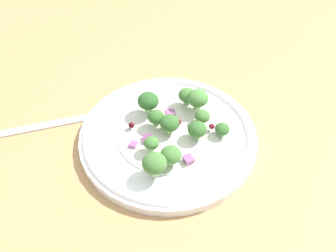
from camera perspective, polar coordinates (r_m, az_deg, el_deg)
The scene contains 22 objects.
ground_plane at distance 49.80cm, azimuth 2.38°, elevation -4.96°, with size 180.00×180.00×2.00cm, color tan.
plate at distance 49.92cm, azimuth 0.00°, elevation -1.46°, with size 23.56×23.56×1.70cm.
dressing_pool at distance 49.60cm, azimuth -0.00°, elevation -1.12°, with size 13.66×13.66×0.20cm, color white.
broccoli_floret_0 at distance 49.05cm, azimuth 8.25°, elevation -0.51°, with size 1.95×1.95×1.98cm.
broccoli_floret_1 at distance 45.07cm, azimuth 0.44°, elevation -4.46°, with size 2.60×2.60×2.63cm.
broccoli_floret_2 at distance 43.62cm, azimuth -2.08°, elevation -5.77°, with size 2.96×2.96×2.99cm.
broccoli_floret_3 at distance 50.79cm, azimuth -3.04°, elevation 3.77°, with size 2.89×2.89×2.93cm.
broccoli_floret_4 at distance 48.56cm, azimuth 0.22°, elevation 0.38°, with size 2.62×2.62×2.66cm.
broccoli_floret_5 at distance 49.19cm, azimuth -1.86°, elevation 1.35°, with size 2.20×2.20×2.23cm.
broccoli_floret_6 at distance 46.61cm, azimuth -2.63°, elevation -2.29°, with size 1.95×1.95×1.97cm.
broccoli_floret_7 at distance 50.21cm, azimuth 5.26°, elevation 1.45°, with size 2.08×2.08×2.10cm.
broccoli_floret_8 at distance 51.28cm, azimuth 4.54°, elevation 4.19°, with size 2.93×2.93×2.97cm.
broccoli_floret_9 at distance 47.97cm, azimuth 4.48°, elevation -0.55°, with size 2.47×2.47×2.51cm.
broccoli_floret_10 at distance 52.22cm, azimuth 2.91°, elevation 4.67°, with size 2.45×2.45×2.48cm.
cranberry_0 at distance 50.23cm, azimuth 1.72°, elevation 0.61°, with size 0.89×0.89×0.89cm, color maroon.
cranberry_1 at distance 49.61cm, azimuth 6.68°, elevation -0.05°, with size 0.77×0.77×0.77cm, color maroon.
cranberry_2 at distance 49.81cm, azimuth -5.61°, elevation 0.11°, with size 0.79×0.79×0.79cm, color #4C0A14.
onion_bit_0 at distance 48.07cm, azimuth -5.32°, elevation -2.78°, with size 0.93×0.97×0.37cm, color #A35B93.
onion_bit_1 at distance 48.50cm, azimuth -3.14°, elevation -2.04°, with size 1.20×1.28×0.60cm, color #843D75.
onion_bit_2 at distance 46.03cm, azimuth 2.75°, elevation -5.11°, with size 1.07×1.26×0.58cm, color #A35B93.
onion_bit_3 at distance 52.18cm, azimuth 0.35°, elevation 2.06°, with size 1.15×1.28×0.38cm, color #A35B93.
fork at distance 54.65cm, azimuth -15.74°, elevation 0.67°, with size 18.69×3.67×0.50cm.
Camera 1 is at (-7.63, -30.41, 37.69)cm, focal length 40.01 mm.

